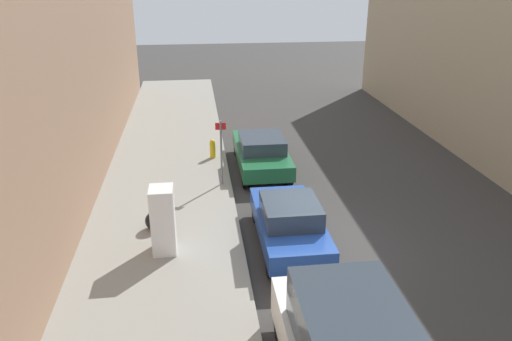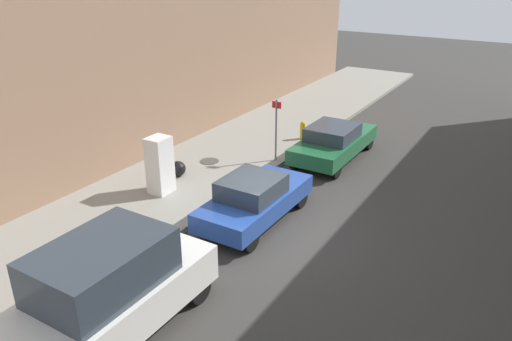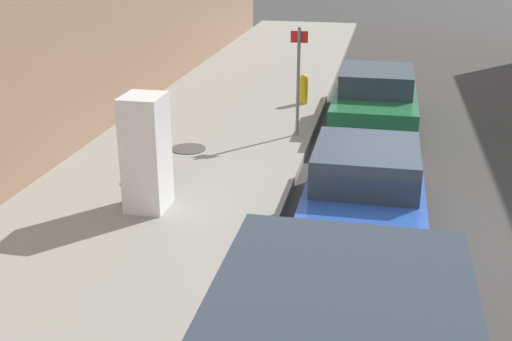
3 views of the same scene
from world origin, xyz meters
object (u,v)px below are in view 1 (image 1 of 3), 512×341
at_px(trash_bag, 154,221).
at_px(parked_sedan_green, 261,152).
at_px(discarded_refrigerator, 163,220).
at_px(street_sign_post, 221,149).
at_px(fire_hydrant, 213,148).
at_px(parked_hatchback_blue, 289,222).

relative_size(trash_bag, parked_sedan_green, 0.12).
bearing_deg(discarded_refrigerator, parked_sedan_green, 59.96).
bearing_deg(street_sign_post, trash_bag, -125.52).
xyz_separation_m(discarded_refrigerator, parked_sedan_green, (3.41, 5.89, -0.38)).
height_order(street_sign_post, parked_sedan_green, street_sign_post).
xyz_separation_m(fire_hydrant, trash_bag, (-1.95, -5.66, -0.13)).
relative_size(street_sign_post, parked_hatchback_blue, 0.57).
bearing_deg(discarded_refrigerator, street_sign_post, 67.21).
xyz_separation_m(street_sign_post, parked_sedan_green, (1.61, 1.61, -0.76)).
bearing_deg(trash_bag, parked_sedan_green, 50.90).
bearing_deg(parked_sedan_green, discarded_refrigerator, -120.04).
xyz_separation_m(fire_hydrant, parked_sedan_green, (1.82, -1.03, 0.15)).
bearing_deg(parked_hatchback_blue, discarded_refrigerator, -177.49).
relative_size(discarded_refrigerator, street_sign_post, 0.80).
bearing_deg(trash_bag, fire_hydrant, 71.02).
bearing_deg(parked_hatchback_blue, street_sign_post, 111.30).
relative_size(street_sign_post, parked_sedan_green, 0.51).
bearing_deg(trash_bag, street_sign_post, 54.48).
height_order(parked_hatchback_blue, parked_sedan_green, parked_hatchback_blue).
bearing_deg(parked_hatchback_blue, parked_sedan_green, 90.00).
distance_m(discarded_refrigerator, parked_hatchback_blue, 3.43).
height_order(discarded_refrigerator, parked_sedan_green, discarded_refrigerator).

